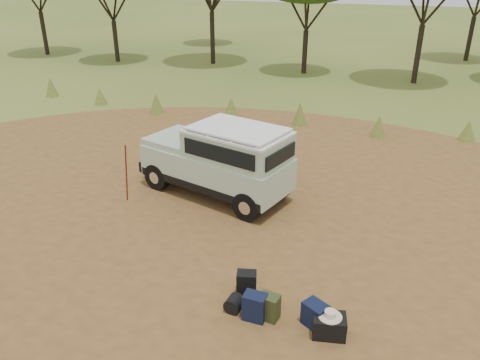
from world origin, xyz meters
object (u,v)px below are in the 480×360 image
(backpack_black, at_px, (246,284))
(hard_case, at_px, (329,326))
(safari_vehicle, at_px, (220,161))
(backpack_navy, at_px, (255,307))
(duffel_navy, at_px, (315,315))
(backpack_olive, at_px, (269,307))
(walking_staff, at_px, (126,174))

(backpack_black, distance_m, hard_case, 1.74)
(backpack_black, bearing_deg, safari_vehicle, 103.73)
(safari_vehicle, relative_size, backpack_navy, 8.53)
(safari_vehicle, bearing_deg, duffel_navy, -34.88)
(backpack_black, distance_m, backpack_navy, 0.68)
(safari_vehicle, bearing_deg, hard_case, -33.74)
(safari_vehicle, relative_size, duffel_navy, 9.61)
(safari_vehicle, height_order, backpack_olive, safari_vehicle)
(walking_staff, xyz_separation_m, duffel_navy, (5.53, -2.87, -0.61))
(backpack_olive, bearing_deg, walking_staff, 156.47)
(duffel_navy, distance_m, hard_case, 0.31)
(backpack_black, distance_m, backpack_olive, 0.76)
(hard_case, bearing_deg, safari_vehicle, 118.45)
(safari_vehicle, xyz_separation_m, duffel_navy, (3.46, -4.13, -0.75))
(backpack_black, relative_size, backpack_navy, 0.96)
(walking_staff, height_order, backpack_black, walking_staff)
(safari_vehicle, height_order, hard_case, safari_vehicle)
(hard_case, bearing_deg, duffel_navy, 138.57)
(backpack_olive, distance_m, hard_case, 1.08)
(backpack_navy, relative_size, hard_case, 0.94)
(walking_staff, relative_size, hard_case, 3.09)
(safari_vehicle, bearing_deg, backpack_olive, -42.72)
(backpack_navy, bearing_deg, safari_vehicle, 120.30)
(walking_staff, distance_m, hard_case, 6.58)
(safari_vehicle, height_order, duffel_navy, safari_vehicle)
(walking_staff, relative_size, duffel_navy, 3.69)
(safari_vehicle, height_order, backpack_black, safari_vehicle)
(backpack_navy, relative_size, backpack_olive, 1.05)
(walking_staff, distance_m, duffel_navy, 6.26)
(duffel_navy, bearing_deg, backpack_navy, -139.65)
(safari_vehicle, xyz_separation_m, walking_staff, (-2.08, -1.26, -0.14))
(walking_staff, xyz_separation_m, hard_case, (5.81, -3.02, -0.64))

